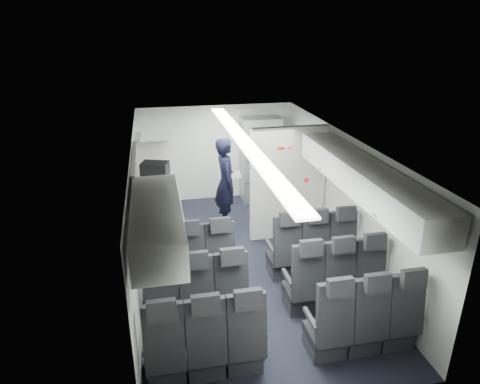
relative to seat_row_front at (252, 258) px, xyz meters
name	(u,v)px	position (x,y,z in m)	size (l,w,h in m)	color
cabin_shell	(245,203)	(0.00, 0.53, 0.72)	(3.41, 6.01, 2.16)	black
seat_row_front	(252,258)	(0.00, 0.00, 0.00)	(3.33, 0.56, 1.24)	black
seat_row_mid	(267,291)	(0.00, -0.90, 0.00)	(3.33, 0.56, 1.24)	black
seat_row_rear	(287,335)	(0.00, -1.80, 0.00)	(3.33, 0.56, 1.24)	black
overhead_bin_left_rear	(157,222)	(-1.40, -1.47, 1.46)	(0.53, 1.80, 0.40)	white
overhead_bin_left_front_open	(151,178)	(-1.44, 0.28, 1.33)	(0.64, 1.70, 0.72)	#9E9E93
overhead_bin_right_rear	(397,201)	(1.40, -1.47, 1.46)	(0.53, 1.80, 0.40)	white
overhead_bin_right_front	(336,158)	(1.40, 0.28, 1.46)	(0.53, 1.70, 0.40)	white
bulkhead_partition	(288,184)	(0.98, 1.33, 0.67)	(1.40, 0.15, 2.13)	silver
galley_unit	(260,159)	(0.95, 3.25, 0.55)	(0.85, 0.52, 1.90)	#939399
boarding_door	(143,186)	(-1.64, 2.09, 0.55)	(0.12, 1.27, 1.86)	silver
flight_attendant	(226,183)	(-0.04, 2.08, 0.50)	(0.66, 0.43, 1.81)	black
carry_on_bag	(155,170)	(-1.38, 0.39, 1.42)	(0.38, 0.27, 0.23)	black
papers	(236,176)	(0.15, 2.03, 0.65)	(0.19, 0.02, 0.13)	white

